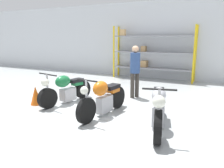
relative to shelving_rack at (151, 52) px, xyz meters
name	(u,v)px	position (x,y,z in m)	size (l,w,h in m)	color
ground_plane	(105,113)	(0.36, -5.18, -1.25)	(30.00, 30.00, 0.00)	#B2B7B7
back_wall	(161,40)	(0.36, 0.36, 0.55)	(30.00, 0.08, 3.60)	silver
shelving_rack	(151,52)	(0.00, 0.00, 0.00)	(3.79, 0.63, 2.46)	yellow
motorcycle_green	(66,89)	(-1.12, -4.90, -0.83)	(0.77, 1.92, 0.97)	black
motorcycle_orange	(103,97)	(0.39, -5.33, -0.79)	(0.57, 1.96, 1.02)	black
motorcycle_silver	(158,107)	(1.83, -5.49, -0.79)	(0.81, 2.15, 1.04)	black
person_browsing	(135,68)	(0.50, -3.40, -0.26)	(0.45, 0.45, 1.68)	#38332D
traffic_cone	(36,95)	(-1.82, -5.42, -0.98)	(0.32, 0.32, 0.55)	orange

